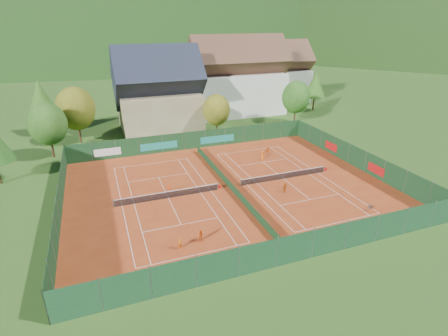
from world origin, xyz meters
TOP-DOWN VIEW (x-y plane):
  - ground at (0.00, 0.00)m, footprint 600.00×600.00m
  - clay_pad at (0.00, 0.00)m, footprint 40.00×32.00m
  - court_markings_left at (-8.00, 0.00)m, footprint 11.03×23.83m
  - court_markings_right at (8.00, 0.00)m, footprint 11.03×23.83m
  - tennis_net_left at (-7.85, 0.00)m, footprint 13.30×0.10m
  - tennis_net_right at (8.15, 0.00)m, footprint 13.30×0.10m
  - court_divider at (0.00, 0.00)m, footprint 0.03×28.80m
  - fence_north at (-0.46, 15.99)m, footprint 40.00×0.10m
  - fence_south at (0.00, -16.00)m, footprint 40.00×0.04m
  - fence_west at (-20.00, 0.00)m, footprint 0.04×32.00m
  - fence_east at (20.00, 0.05)m, footprint 0.09×32.00m
  - chalet at (-3.00, 30.00)m, footprint 16.20×12.00m
  - hotel_block_a at (16.00, 36.00)m, footprint 21.60×11.00m
  - hotel_block_b at (30.00, 44.00)m, footprint 17.28×10.00m
  - tree_west_front at (-22.00, 20.00)m, footprint 5.72×5.72m
  - tree_west_mid at (-18.00, 26.00)m, footprint 6.44×6.44m
  - tree_west_back at (-24.00, 34.00)m, footprint 5.60×5.60m
  - tree_center at (6.00, 22.00)m, footprint 5.01×5.01m
  - tree_east_front at (24.00, 24.00)m, footprint 5.72×5.72m
  - tree_east_mid at (34.00, 32.00)m, footprint 5.04×5.04m
  - tree_east_back at (26.00, 40.00)m, footprint 7.15×7.15m
  - mountain_backdrop at (28.54, 233.48)m, footprint 820.00×530.00m
  - ball_hopper at (12.74, -11.15)m, footprint 0.34×0.34m
  - loose_ball_0 at (-11.16, -3.71)m, footprint 0.07×0.07m
  - loose_ball_1 at (3.99, -9.37)m, footprint 0.07×0.07m
  - loose_ball_2 at (0.22, 1.58)m, footprint 0.07×0.07m
  - loose_ball_3 at (-2.16, 8.12)m, footprint 0.07×0.07m
  - loose_ball_4 at (7.98, -1.71)m, footprint 0.07×0.07m
  - player_left_near at (-9.15, -10.55)m, footprint 0.47×0.32m
  - player_left_mid at (-6.91, -10.13)m, footprint 0.68×0.53m
  - player_left_far at (-7.56, 1.34)m, footprint 0.89×0.60m
  - player_right_near at (6.06, -3.58)m, footprint 0.85×0.66m
  - player_right_far_a at (8.37, 7.42)m, footprint 0.71×0.48m
  - player_right_far_b at (10.20, 9.27)m, footprint 1.26×0.83m

SIDE VIEW (x-z plane):
  - mountain_backdrop at x=28.54m, z-range -160.64..81.36m
  - ground at x=0.00m, z-range -0.02..-0.02m
  - clay_pad at x=0.00m, z-range 0.00..0.01m
  - court_markings_left at x=-8.00m, z-range 0.01..0.01m
  - court_markings_right at x=8.00m, z-range 0.01..0.01m
  - loose_ball_0 at x=-11.16m, z-range 0.00..0.07m
  - loose_ball_1 at x=3.99m, z-range 0.00..0.07m
  - loose_ball_2 at x=0.22m, z-range 0.00..0.07m
  - loose_ball_3 at x=-2.16m, z-range 0.00..0.07m
  - loose_ball_4 at x=7.98m, z-range 0.00..0.07m
  - court_divider at x=0.00m, z-range 0.00..1.00m
  - tennis_net_left at x=-7.85m, z-range 0.00..1.02m
  - tennis_net_right at x=8.15m, z-range 0.00..1.02m
  - ball_hopper at x=12.74m, z-range 0.16..0.96m
  - player_left_near at x=-9.15m, z-range 0.00..1.25m
  - player_left_far at x=-7.56m, z-range 0.00..1.29m
  - player_right_far_b at x=10.20m, z-range 0.00..1.30m
  - player_right_near at x=6.06m, z-range 0.00..1.35m
  - player_right_far_a at x=8.37m, z-range 0.00..1.39m
  - player_left_mid at x=-6.91m, z-range 0.00..1.39m
  - fence_north at x=-0.46m, z-range -0.03..2.97m
  - fence_east at x=20.00m, z-range -0.02..2.98m
  - fence_south at x=0.00m, z-range 0.00..3.00m
  - fence_west at x=-20.00m, z-range 0.00..3.00m
  - tree_center at x=6.00m, z-range 0.92..8.52m
  - tree_west_front at x=-22.00m, z-range 1.05..9.74m
  - tree_east_front at x=24.00m, z-range 1.05..9.74m
  - tree_east_mid at x=34.00m, z-range 1.56..10.56m
  - tree_west_mid at x=-18.00m, z-range 1.18..10.96m
  - hotel_block_b at x=30.00m, z-range -1.13..14.37m
  - chalet at x=-3.00m, z-range -1.38..14.62m
  - tree_west_back at x=-24.00m, z-range 1.74..11.74m
  - tree_east_back at x=26.00m, z-range 1.31..12.18m
  - hotel_block_a at x=16.00m, z-range -1.24..16.01m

